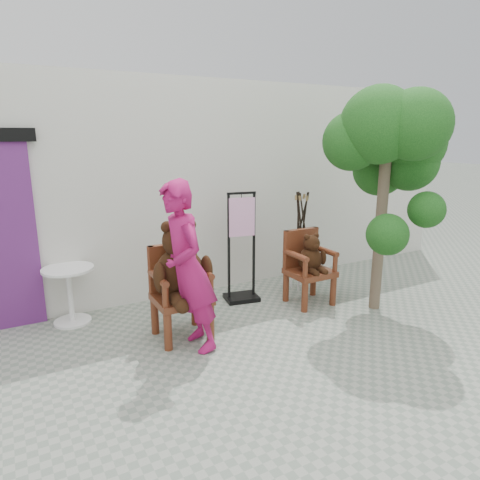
{
  "coord_description": "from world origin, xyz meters",
  "views": [
    {
      "loc": [
        -2.66,
        -2.92,
        2.25
      ],
      "look_at": [
        -0.13,
        1.7,
        0.95
      ],
      "focal_mm": 32.0,
      "sensor_mm": 36.0,
      "label": 1
    }
  ],
  "objects": [
    {
      "name": "display_stand",
      "position": [
        0.06,
        2.0,
        0.58
      ],
      "size": [
        0.5,
        0.42,
        1.51
      ],
      "rotation": [
        0.0,
        0.0,
        -0.18
      ],
      "color": "black",
      "rests_on": "ground"
    },
    {
      "name": "person",
      "position": [
        -1.11,
        1.03,
        0.91
      ],
      "size": [
        0.45,
        0.67,
        1.83
      ],
      "primitive_type": "imported",
      "rotation": [
        0.0,
        0.0,
        -1.55
      ],
      "color": "#A41457",
      "rests_on": "ground"
    },
    {
      "name": "chair_small",
      "position": [
        0.81,
        1.49,
        0.59
      ],
      "size": [
        0.57,
        0.53,
        1.0
      ],
      "color": "#4E2110",
      "rests_on": "ground"
    },
    {
      "name": "tree",
      "position": [
        1.56,
        0.92,
        2.16
      ],
      "size": [
        1.6,
        1.5,
        2.87
      ],
      "rotation": [
        0.0,
        0.0,
        -0.28
      ],
      "color": "brown",
      "rests_on": "ground"
    },
    {
      "name": "chair_big",
      "position": [
        -1.08,
        1.35,
        0.76
      ],
      "size": [
        0.67,
        0.72,
        1.36
      ],
      "color": "#4E2110",
      "rests_on": "ground"
    },
    {
      "name": "ground_plane",
      "position": [
        0.0,
        0.0,
        0.0
      ],
      "size": [
        60.0,
        60.0,
        0.0
      ],
      "primitive_type": "plane",
      "color": "gray",
      "rests_on": "ground"
    },
    {
      "name": "stool_bucket",
      "position": [
        1.06,
        2.01,
        0.64
      ],
      "size": [
        0.32,
        0.32,
        1.45
      ],
      "rotation": [
        0.0,
        0.0,
        0.04
      ],
      "color": "white",
      "rests_on": "ground"
    },
    {
      "name": "cafe_table",
      "position": [
        -2.13,
        2.35,
        0.44
      ],
      "size": [
        0.6,
        0.6,
        0.7
      ],
      "rotation": [
        0.0,
        0.0,
        0.04
      ],
      "color": "white",
      "rests_on": "ground"
    },
    {
      "name": "back_wall",
      "position": [
        0.0,
        3.1,
        1.5
      ],
      "size": [
        9.0,
        1.0,
        3.0
      ],
      "primitive_type": "cube",
      "color": "silver",
      "rests_on": "ground"
    }
  ]
}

